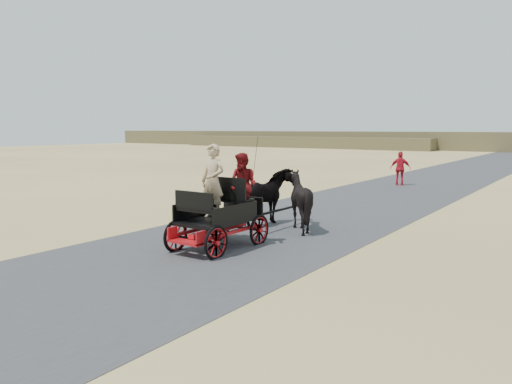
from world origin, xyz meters
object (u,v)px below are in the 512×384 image
Objects in this scene: horse_right at (300,200)px; carriage at (219,233)px; horse_left at (268,197)px; pedestrian at (400,169)px.

carriage is at bearing 79.61° from horse_right.
pedestrian is (-0.28, 12.64, 0.02)m from horse_left.
horse_left is (-0.55, 3.00, 0.49)m from carriage.
carriage is 3.09m from horse_right.
pedestrian reaches higher than carriage.
carriage is 15.67m from pedestrian.
horse_left is at bearing 0.00° from horse_right.
horse_left is 1.16× the size of pedestrian.
horse_right is (0.55, 3.00, 0.49)m from carriage.
horse_right is at bearing -180.00° from horse_left.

